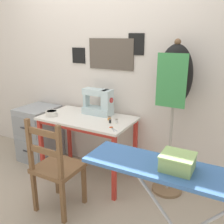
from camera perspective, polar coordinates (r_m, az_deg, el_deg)
name	(u,v)px	position (r m, az deg, el deg)	size (l,w,h in m)	color
ground_plane	(74,188)	(2.90, -8.64, -16.87)	(14.00, 14.00, 0.00)	tan
wall_back	(103,65)	(2.97, -1.99, 10.63)	(10.00, 0.07, 2.55)	silver
sewing_table	(87,126)	(2.81, -5.76, -3.15)	(1.03, 0.59, 0.74)	silver
sewing_machine	(99,103)	(2.84, -2.95, 2.13)	(0.36, 0.16, 0.32)	silver
fabric_bowl	(52,113)	(2.90, -13.62, -0.28)	(0.14, 0.14, 0.06)	silver
scissors	(112,128)	(2.45, 0.05, -3.74)	(0.12, 0.11, 0.01)	silver
thread_spool_near_machine	(109,118)	(2.68, -0.64, -1.50)	(0.04, 0.04, 0.04)	orange
thread_spool_mid_table	(110,121)	(2.59, -0.45, -2.09)	(0.03, 0.03, 0.04)	black
thread_spool_far_edge	(116,121)	(2.59, 1.01, -2.07)	(0.04, 0.04, 0.04)	silver
wooden_chair	(56,168)	(2.41, -12.66, -12.39)	(0.40, 0.38, 0.93)	brown
filing_cabinet	(39,133)	(3.48, -16.28, -4.68)	(0.44, 0.50, 0.72)	#93999E
dress_form	(174,85)	(2.46, 14.08, 6.04)	(0.33, 0.32, 1.58)	#846647
ironing_board	(185,180)	(1.53, 16.41, -14.62)	(1.22, 0.31, 0.89)	#3D6BAD
storage_box	(178,162)	(1.49, 14.76, -10.95)	(0.19, 0.17, 0.09)	#8EB266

